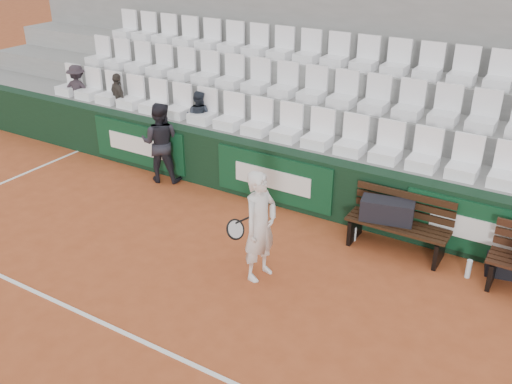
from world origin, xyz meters
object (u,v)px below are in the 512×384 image
bench_left (396,237)px  sports_bag_ground (503,266)px  spectator_b (116,78)px  ball_kid (161,142)px  sports_bag_left (387,210)px  water_bottle_near (354,234)px  spectator_c (198,94)px  spectator_a (75,70)px  water_bottle_far (469,269)px  tennis_player (260,226)px

bench_left → sports_bag_ground: 1.51m
spectator_b → ball_kid: bearing=178.9°
sports_bag_left → spectator_b: spectator_b is taller
water_bottle_near → spectator_c: bearing=164.5°
bench_left → ball_kid: ball_kid is taller
sports_bag_left → spectator_c: (-4.13, 0.95, 0.90)m
spectator_a → water_bottle_far: bearing=152.7°
sports_bag_ground → tennis_player: bearing=-148.4°
tennis_player → spectator_b: spectator_b is taller
water_bottle_far → tennis_player: (-2.49, -1.46, 0.65)m
sports_bag_ground → spectator_a: 9.21m
bench_left → ball_kid: size_ratio=0.99×
spectator_c → sports_bag_left: bearing=154.4°
sports_bag_ground → tennis_player: (-2.89, -1.78, 0.65)m
tennis_player → spectator_a: size_ratio=1.43×
sports_bag_left → sports_bag_ground: 1.76m
water_bottle_near → spectator_c: 4.06m
sports_bag_ground → spectator_a: spectator_a is taller
water_bottle_near → spectator_a: spectator_a is taller
tennis_player → spectator_b: bearing=152.5°
tennis_player → spectator_c: 3.97m
water_bottle_near → spectator_c: size_ratio=0.23×
sports_bag_left → sports_bag_ground: size_ratio=1.69×
spectator_a → spectator_c: spectator_a is taller
spectator_b → water_bottle_far: bearing=-164.9°
sports_bag_ground → spectator_c: (-5.81, 0.81, 1.37)m
spectator_c → tennis_player: bearing=125.8°
bench_left → sports_bag_ground: size_ratio=3.29×
spectator_a → spectator_b: (1.19, 0.00, -0.01)m
bench_left → sports_bag_ground: bench_left is taller
spectator_a → spectator_c: bearing=160.1°
sports_bag_left → spectator_a: spectator_a is taller
water_bottle_far → bench_left: bearing=172.2°
tennis_player → water_bottle_near: bearing=64.3°
tennis_player → ball_kid: size_ratio=1.04×
bench_left → water_bottle_far: bench_left is taller
ball_kid → spectator_c: spectator_c is taller
water_bottle_far → sports_bag_left: bearing=172.1°
water_bottle_far → spectator_a: size_ratio=0.25×
sports_bag_left → spectator_a: bearing=172.7°
spectator_a → spectator_b: bearing=160.1°
water_bottle_far → water_bottle_near: bearing=176.4°
ball_kid → sports_bag_left: bearing=155.8°
tennis_player → spectator_a: spectator_a is taller
spectator_b → bench_left: bearing=-165.0°
water_bottle_near → tennis_player: (-0.76, -1.57, 0.67)m
ball_kid → spectator_a: spectator_a is taller
sports_bag_left → ball_kid: ball_kid is taller
spectator_c → bench_left: bearing=154.6°
water_bottle_far → tennis_player: 2.96m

